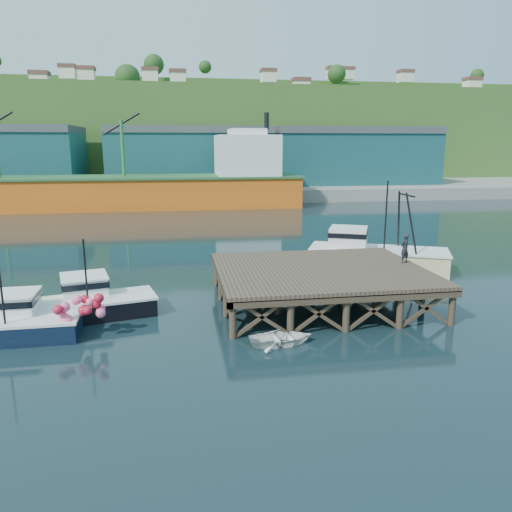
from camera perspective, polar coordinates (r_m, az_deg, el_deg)
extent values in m
plane|color=black|center=(28.94, -3.32, -5.89)|extent=(300.00, 300.00, 0.00)
cube|color=brown|center=(29.41, 7.35, -1.61)|extent=(12.00, 10.00, 0.25)
cube|color=#473828|center=(25.05, 10.47, -4.86)|extent=(12.00, 0.30, 0.35)
cylinder|color=#473828|center=(24.25, -2.66, -7.62)|extent=(0.36, 0.36, 2.60)
cylinder|color=#473828|center=(27.84, 21.47, -5.81)|extent=(0.36, 0.36, 2.60)
cylinder|color=#473828|center=(33.19, -4.52, -2.03)|extent=(0.36, 0.36, 2.60)
cylinder|color=#473828|center=(35.90, 13.94, -1.24)|extent=(0.36, 0.36, 2.60)
cube|color=gray|center=(97.69, -7.59, 7.75)|extent=(160.00, 40.00, 2.00)
cube|color=#1B5957|center=(92.39, -7.60, 10.89)|extent=(28.00, 16.00, 9.00)
cube|color=#1B5957|center=(97.97, 10.56, 10.89)|extent=(30.00, 16.00, 9.00)
cube|color=orange|center=(76.20, -16.23, 6.91)|extent=(55.00, 9.50, 4.40)
cube|color=#26592D|center=(76.02, -16.34, 8.63)|extent=(55.50, 10.00, 0.30)
cube|color=silver|center=(76.08, -1.07, 11.39)|extent=(9.00, 9.00, 6.00)
cube|color=silver|center=(76.08, -1.08, 13.88)|extent=(5.00, 7.00, 1.20)
cylinder|color=black|center=(76.61, 1.21, 15.14)|extent=(0.70, 0.70, 2.50)
cube|color=#2D511E|center=(127.35, -8.15, 13.36)|extent=(220.00, 50.00, 22.00)
cube|color=#0E1B32|center=(26.83, -26.25, -7.65)|extent=(6.35, 2.42, 0.98)
cube|color=silver|center=(26.67, -26.35, -6.61)|extent=(6.47, 2.47, 0.13)
cube|color=silver|center=(27.57, -25.82, -4.94)|extent=(2.10, 2.10, 0.98)
cube|color=black|center=(27.51, -25.87, -4.50)|extent=(2.21, 2.21, 0.33)
cylinder|color=black|center=(25.67, -27.05, -3.90)|extent=(0.10, 0.10, 3.04)
cube|color=black|center=(28.65, -18.68, -5.73)|extent=(7.48, 4.18, 0.98)
cube|color=silver|center=(28.50, -18.76, -4.75)|extent=(7.63, 4.26, 0.13)
cube|color=silver|center=(29.59, -19.00, -3.19)|extent=(2.83, 2.83, 0.98)
cube|color=black|center=(29.53, -19.03, -2.79)|extent=(2.99, 2.99, 0.33)
cylinder|color=black|center=(27.36, -18.90, -1.74)|extent=(0.10, 0.10, 3.48)
sphere|color=#FF5D90|center=(25.64, -20.42, -6.35)|extent=(0.46, 0.46, 0.46)
sphere|color=#FF5D90|center=(25.60, -18.21, -5.70)|extent=(0.46, 0.46, 0.46)
sphere|color=red|center=(25.10, -19.41, -5.64)|extent=(0.46, 0.46, 0.46)
cube|color=beige|center=(37.88, 13.73, -0.51)|extent=(10.27, 7.04, 1.59)
cube|color=silver|center=(37.71, 13.80, 0.73)|extent=(10.50, 7.28, 0.13)
cube|color=silver|center=(36.76, 10.68, 1.78)|extent=(3.44, 3.35, 1.59)
cube|color=black|center=(36.70, 10.70, 2.32)|extent=(3.55, 3.46, 0.35)
cylinder|color=black|center=(37.48, 14.62, 4.26)|extent=(0.12, 0.12, 5.31)
imported|color=white|center=(23.73, 2.86, -9.35)|extent=(3.12, 2.32, 0.62)
imported|color=black|center=(31.53, 16.63, 0.84)|extent=(0.78, 0.66, 1.80)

